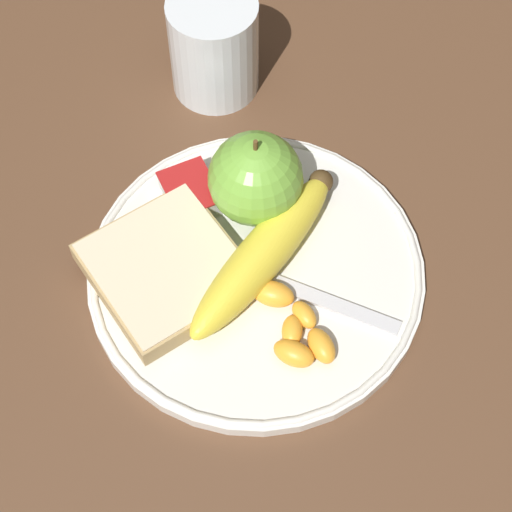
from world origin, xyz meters
name	(u,v)px	position (x,y,z in m)	size (l,w,h in m)	color
ground_plane	(256,276)	(0.00, 0.00, 0.00)	(3.00, 3.00, 0.00)	brown
plate	(256,271)	(0.00, 0.00, 0.01)	(0.27, 0.27, 0.01)	silver
juice_glass	(214,49)	(0.20, -0.05, 0.04)	(0.08, 0.08, 0.10)	silver
apple	(256,179)	(0.06, -0.03, 0.05)	(0.08, 0.08, 0.09)	#72B23D
banana	(264,250)	(0.00, -0.01, 0.03)	(0.12, 0.18, 0.04)	yellow
bread_slice	(167,270)	(0.02, 0.07, 0.02)	(0.13, 0.13, 0.02)	tan
fork	(264,278)	(-0.01, 0.00, 0.01)	(0.16, 0.14, 0.00)	silver
jam_packet	(191,194)	(0.08, 0.02, 0.02)	(0.05, 0.04, 0.02)	silver
orange_segment_0	(294,353)	(-0.08, 0.01, 0.02)	(0.04, 0.04, 0.02)	#F9A32D
orange_segment_1	(249,283)	(-0.01, 0.01, 0.02)	(0.03, 0.03, 0.02)	#F9A32D
orange_segment_2	(321,346)	(-0.09, -0.01, 0.02)	(0.03, 0.02, 0.02)	#F9A32D
orange_segment_3	(304,315)	(-0.06, -0.01, 0.02)	(0.03, 0.02, 0.01)	#F9A32D
orange_segment_4	(289,332)	(-0.06, 0.00, 0.02)	(0.03, 0.03, 0.01)	#F9A32D
orange_segment_5	(275,293)	(-0.03, 0.00, 0.02)	(0.04, 0.04, 0.02)	#F9A32D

